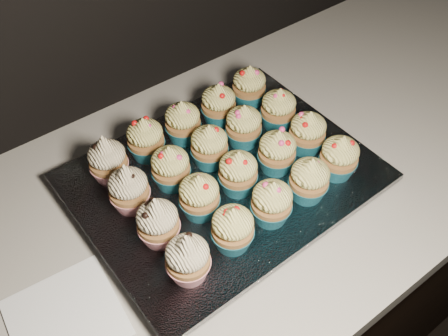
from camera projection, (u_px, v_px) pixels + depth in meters
name	position (u px, v px, depth m)	size (l,w,h in m)	color
worktop	(153.00, 233.00, 0.81)	(2.44, 0.64, 0.04)	beige
napkin	(66.00, 318.00, 0.69)	(0.15, 0.15, 0.00)	white
baking_tray	(224.00, 183.00, 0.84)	(0.44, 0.33, 0.02)	black
foil_lining	(224.00, 177.00, 0.83)	(0.47, 0.37, 0.01)	silver
cupcake_0	(188.00, 258.00, 0.67)	(0.06, 0.06, 0.10)	red
cupcake_1	(233.00, 228.00, 0.71)	(0.06, 0.06, 0.08)	#1A697C
cupcake_2	(272.00, 202.00, 0.74)	(0.06, 0.06, 0.08)	#1A697C
cupcake_3	(309.00, 180.00, 0.77)	(0.06, 0.06, 0.08)	#1A697C
cupcake_4	(339.00, 157.00, 0.80)	(0.06, 0.06, 0.08)	#1A697C
cupcake_5	(158.00, 222.00, 0.71)	(0.06, 0.06, 0.10)	red
cupcake_6	(199.00, 196.00, 0.75)	(0.06, 0.06, 0.08)	#1A697C
cupcake_7	(238.00, 172.00, 0.78)	(0.06, 0.06, 0.08)	#1A697C
cupcake_8	(277.00, 152.00, 0.81)	(0.06, 0.06, 0.08)	#1A697C
cupcake_9	(307.00, 132.00, 0.84)	(0.06, 0.06, 0.08)	#1A697C
cupcake_10	(129.00, 189.00, 0.75)	(0.06, 0.06, 0.10)	red
cupcake_11	(171.00, 167.00, 0.79)	(0.06, 0.06, 0.08)	#1A697C
cupcake_12	(209.00, 146.00, 0.82)	(0.06, 0.06, 0.08)	#1A697C
cupcake_13	(244.00, 126.00, 0.85)	(0.06, 0.06, 0.08)	#1A697C
cupcake_14	(278.00, 109.00, 0.88)	(0.06, 0.06, 0.08)	#1A697C
cupcake_15	(108.00, 160.00, 0.79)	(0.06, 0.06, 0.10)	red
cupcake_16	(146.00, 139.00, 0.83)	(0.06, 0.06, 0.08)	#1A697C
cupcake_17	(183.00, 122.00, 0.86)	(0.06, 0.06, 0.08)	#1A697C
cupcake_18	(219.00, 104.00, 0.89)	(0.06, 0.06, 0.08)	#1A697C
cupcake_19	(249.00, 86.00, 0.92)	(0.06, 0.06, 0.08)	#1A697C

